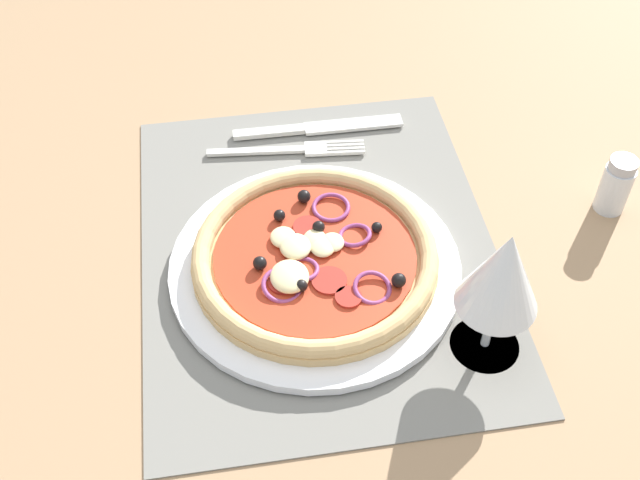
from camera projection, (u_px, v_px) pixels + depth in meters
The scene contains 8 objects.
ground_plane at pixel (319, 257), 82.50cm from camera, with size 190.00×140.00×2.40cm, color #9E7A56.
placemat at pixel (319, 248), 81.47cm from camera, with size 45.33×35.71×0.40cm, color slate.
plate at pixel (315, 267), 78.84cm from camera, with size 28.81×28.81×1.02cm, color white.
pizza at pixel (315, 256), 77.64cm from camera, with size 24.17×24.17×2.70cm.
fork at pixel (295, 150), 91.09cm from camera, with size 3.24×18.06×0.44cm.
knife at pixel (320, 128), 93.67cm from camera, with size 2.10×20.01×0.62cm.
wine_glass at pixel (503, 276), 66.13cm from camera, with size 7.20×7.20×14.90cm.
pepper_shaker at pixel (616, 185), 83.31cm from camera, with size 3.20×3.20×6.70cm.
Camera 1 is at (53.66, -8.26, 60.95)cm, focal length 44.83 mm.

